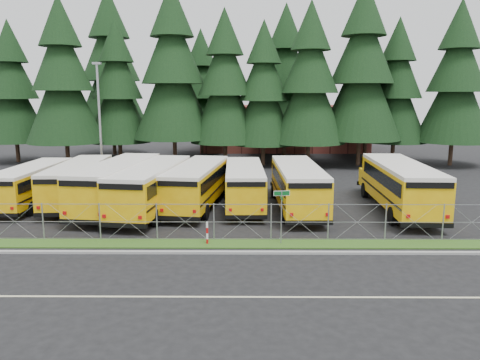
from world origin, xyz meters
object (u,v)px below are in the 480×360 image
at_px(bus_1, 80,184).
at_px(bus_3, 153,188).
at_px(bus_east, 398,187).
at_px(bus_0, 34,185).
at_px(bus_2, 120,186).
at_px(bus_5, 244,186).
at_px(bus_6, 297,187).
at_px(bus_4, 199,186).
at_px(striped_bollard, 207,233).
at_px(street_sign, 281,206).
at_px(light_standard, 100,119).

height_order(bus_1, bus_3, bus_3).
distance_m(bus_1, bus_3, 5.87).
distance_m(bus_1, bus_east, 21.62).
distance_m(bus_0, bus_2, 6.32).
bearing_deg(bus_1, bus_3, -22.61).
bearing_deg(bus_5, bus_1, 176.21).
bearing_deg(bus_6, bus_4, 172.69).
bearing_deg(striped_bollard, bus_0, 145.51).
bearing_deg(bus_4, bus_5, 12.21).
bearing_deg(bus_east, bus_4, 177.79).
distance_m(bus_6, street_sign, 7.55).
bearing_deg(bus_3, bus_east, 8.25).
relative_size(bus_1, bus_5, 1.03).
distance_m(bus_6, striped_bollard, 9.25).
bearing_deg(bus_6, bus_1, 173.27).
bearing_deg(bus_6, street_sign, -103.56).
xyz_separation_m(street_sign, striped_bollard, (-3.78, -0.09, -1.43)).
xyz_separation_m(bus_2, light_standard, (-3.71, 8.52, 3.92)).
distance_m(bus_0, striped_bollard, 15.33).
relative_size(bus_4, striped_bollard, 9.38).
bearing_deg(bus_2, bus_1, 163.95).
relative_size(bus_5, striped_bollard, 8.99).
height_order(bus_4, bus_east, bus_east).
bearing_deg(bus_5, street_sign, -78.56).
bearing_deg(bus_2, bus_3, -9.58).
bearing_deg(light_standard, street_sign, -49.05).
relative_size(bus_2, bus_6, 1.04).
relative_size(bus_2, bus_4, 1.07).
xyz_separation_m(bus_1, bus_east, (21.55, -1.76, 0.15)).
bearing_deg(bus_5, bus_3, -166.80).
bearing_deg(bus_1, bus_6, -7.90).
bearing_deg(bus_4, striped_bollard, -73.90).
distance_m(bus_2, bus_3, 2.48).
height_order(bus_2, bus_6, bus_2).
distance_m(bus_east, light_standard, 24.20).
distance_m(street_sign, striped_bollard, 4.05).
relative_size(bus_2, bus_5, 1.12).
relative_size(bus_0, bus_6, 0.91).
distance_m(bus_east, street_sign, 10.86).
xyz_separation_m(bus_4, bus_5, (3.11, 0.24, -0.06)).
xyz_separation_m(bus_1, bus_4, (8.33, -0.75, 0.02)).
bearing_deg(bus_4, street_sign, -50.55).
bearing_deg(bus_3, bus_5, 21.71).
bearing_deg(light_standard, bus_4, -41.69).
xyz_separation_m(bus_6, street_sign, (-1.62, -7.35, 0.52)).
height_order(bus_6, bus_east, bus_east).
bearing_deg(bus_east, bus_5, 175.11).
relative_size(bus_3, bus_4, 1.05).
height_order(bus_2, street_sign, bus_2).
height_order(bus_2, light_standard, light_standard).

